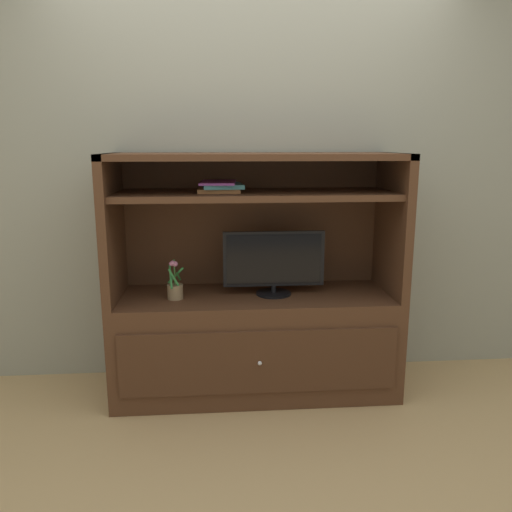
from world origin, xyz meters
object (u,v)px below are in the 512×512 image
object	(u,v)px
potted_plant	(175,289)
magazine_stack	(220,187)
tv_monitor	(274,262)
media_console	(255,317)

from	to	relation	value
potted_plant	magazine_stack	world-z (taller)	magazine_stack
tv_monitor	magazine_stack	world-z (taller)	magazine_stack
magazine_stack	media_console	bearing A→B (deg)	2.26
tv_monitor	potted_plant	world-z (taller)	tv_monitor
media_console	tv_monitor	xyz separation A→B (m)	(0.11, -0.01, 0.35)
potted_plant	tv_monitor	bearing A→B (deg)	4.02
media_console	magazine_stack	distance (m)	0.82
media_console	tv_monitor	distance (m)	0.36
potted_plant	magazine_stack	distance (m)	0.65
media_console	magazine_stack	xyz separation A→B (m)	(-0.20, -0.01, 0.80)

